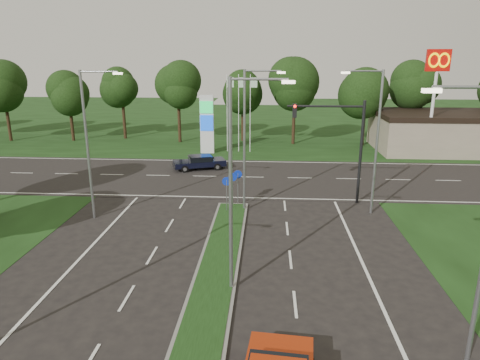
{
  "coord_description": "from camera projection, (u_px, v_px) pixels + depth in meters",
  "views": [
    {
      "loc": [
        2.26,
        -10.45,
        9.71
      ],
      "look_at": [
        0.56,
        15.5,
        2.2
      ],
      "focal_mm": 32.0,
      "sensor_mm": 36.0,
      "label": 1
    }
  ],
  "objects": [
    {
      "name": "streetlight_left_far",
      "position": [
        90.0,
        138.0,
        25.38
      ],
      "size": [
        2.53,
        0.22,
        9.0
      ],
      "color": "gray",
      "rests_on": "ground"
    },
    {
      "name": "gas_pylon",
      "position": [
        209.0,
        123.0,
        43.88
      ],
      "size": [
        5.8,
        1.26,
        8.0
      ],
      "color": "silver",
      "rests_on": "ground"
    },
    {
      "name": "mcdonalds_sign",
      "position": [
        436.0,
        76.0,
        40.15
      ],
      "size": [
        2.2,
        0.47,
        10.4
      ],
      "color": "silver",
      "rests_on": "ground"
    },
    {
      "name": "median_kerb",
      "position": [
        206.0,
        314.0,
        16.67
      ],
      "size": [
        2.0,
        26.0,
        0.12
      ],
      "primitive_type": "cube",
      "color": "slate",
      "rests_on": "ground"
    },
    {
      "name": "median_signs",
      "position": [
        232.0,
        183.0,
        28.1
      ],
      "size": [
        1.16,
        1.76,
        2.38
      ],
      "color": "gray",
      "rests_on": "ground"
    },
    {
      "name": "streetlight_median_far",
      "position": [
        248.0,
        134.0,
        26.72
      ],
      "size": [
        2.53,
        0.22,
        9.0
      ],
      "color": "gray",
      "rests_on": "ground"
    },
    {
      "name": "treeline_far",
      "position": [
        250.0,
        83.0,
        49.23
      ],
      "size": [
        6.0,
        6.0,
        9.9
      ],
      "color": "black",
      "rests_on": "ground"
    },
    {
      "name": "verge_far",
      "position": [
        253.0,
        123.0,
        65.58
      ],
      "size": [
        160.0,
        50.0,
        0.02
      ],
      "primitive_type": "cube",
      "color": "black",
      "rests_on": "ground"
    },
    {
      "name": "traffic_signal",
      "position": [
        342.0,
        136.0,
        28.36
      ],
      "size": [
        5.1,
        0.42,
        7.0
      ],
      "color": "black",
      "rests_on": "ground"
    },
    {
      "name": "streetlight_median_near",
      "position": [
        235.0,
        177.0,
        17.13
      ],
      "size": [
        2.53,
        0.22,
        9.0
      ],
      "color": "gray",
      "rests_on": "ground"
    },
    {
      "name": "commercial_building",
      "position": [
        454.0,
        132.0,
        45.42
      ],
      "size": [
        16.0,
        9.0,
        4.0
      ],
      "primitive_type": "cube",
      "color": "gray",
      "rests_on": "ground"
    },
    {
      "name": "navy_sedan",
      "position": [
        200.0,
        162.0,
        38.19
      ],
      "size": [
        4.88,
        3.22,
        1.24
      ],
      "rotation": [
        0.0,
        0.0,
        1.9
      ],
      "color": "black",
      "rests_on": "ground"
    },
    {
      "name": "streetlight_right_far",
      "position": [
        374.0,
        135.0,
        26.22
      ],
      "size": [
        2.53,
        0.22,
        9.0
      ],
      "rotation": [
        0.0,
        0.0,
        3.14
      ],
      "color": "gray",
      "rests_on": "ground"
    },
    {
      "name": "cross_road",
      "position": [
        240.0,
        177.0,
        35.86
      ],
      "size": [
        160.0,
        12.0,
        0.02
      ],
      "primitive_type": "cube",
      "color": "black",
      "rests_on": "ground"
    }
  ]
}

